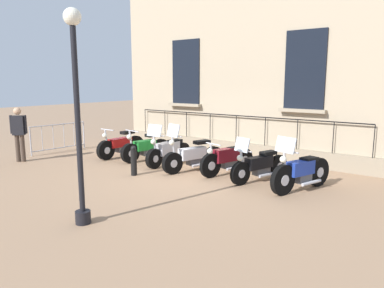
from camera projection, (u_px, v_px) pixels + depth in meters
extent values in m
plane|color=#9E7A5B|center=(192.00, 171.00, 10.59)|extent=(60.00, 60.00, 0.00)
cube|color=tan|center=(245.00, 30.00, 12.19)|extent=(0.60, 10.26, 8.58)
cube|color=gray|center=(236.00, 149.00, 12.59)|extent=(0.20, 10.26, 0.51)
cube|color=black|center=(305.00, 70.00, 10.84)|extent=(0.06, 1.23, 2.34)
cube|color=tan|center=(302.00, 111.00, 10.99)|extent=(0.24, 1.43, 0.10)
cube|color=black|center=(186.00, 72.00, 13.51)|extent=(0.06, 1.23, 2.34)
cube|color=tan|center=(185.00, 105.00, 13.65)|extent=(0.24, 1.43, 0.10)
cube|color=black|center=(236.00, 116.00, 12.35)|extent=(0.03, 8.62, 0.03)
cylinder|color=black|center=(145.00, 121.00, 14.98)|extent=(0.02, 0.02, 0.92)
cylinder|color=black|center=(165.00, 123.00, 14.34)|extent=(0.02, 0.02, 0.92)
cylinder|color=black|center=(187.00, 124.00, 13.70)|extent=(0.02, 0.02, 0.92)
cylinder|color=black|center=(210.00, 127.00, 13.07)|extent=(0.02, 0.02, 0.92)
cylinder|color=black|center=(236.00, 129.00, 12.43)|extent=(0.02, 0.02, 0.92)
cylinder|color=black|center=(265.00, 132.00, 11.79)|extent=(0.02, 0.02, 0.92)
cylinder|color=black|center=(297.00, 134.00, 11.16)|extent=(0.02, 0.02, 0.92)
cylinder|color=black|center=(333.00, 138.00, 10.52)|extent=(0.02, 0.02, 0.92)
cylinder|color=black|center=(374.00, 141.00, 9.88)|extent=(0.02, 0.02, 0.92)
cylinder|color=black|center=(106.00, 150.00, 12.04)|extent=(0.65, 0.17, 0.65)
cylinder|color=silver|center=(106.00, 150.00, 12.04)|extent=(0.23, 0.18, 0.23)
cylinder|color=black|center=(136.00, 145.00, 13.08)|extent=(0.65, 0.17, 0.65)
cylinder|color=silver|center=(136.00, 145.00, 13.08)|extent=(0.23, 0.18, 0.23)
cube|color=red|center=(120.00, 142.00, 12.49)|extent=(0.86, 0.32, 0.29)
cube|color=#4C4C51|center=(123.00, 148.00, 12.60)|extent=(0.52, 0.25, 0.23)
cube|color=black|center=(127.00, 132.00, 12.70)|extent=(0.48, 0.28, 0.10)
cylinder|color=silver|center=(107.00, 140.00, 12.02)|extent=(0.16, 0.06, 0.69)
cylinder|color=silver|center=(107.00, 130.00, 12.00)|extent=(0.05, 0.65, 0.04)
sphere|color=white|center=(105.00, 136.00, 11.94)|extent=(0.16, 0.16, 0.16)
cylinder|color=silver|center=(129.00, 151.00, 12.65)|extent=(0.77, 0.10, 0.08)
cylinder|color=black|center=(130.00, 153.00, 11.57)|extent=(0.65, 0.26, 0.64)
cylinder|color=silver|center=(130.00, 153.00, 11.57)|extent=(0.25, 0.21, 0.22)
cylinder|color=black|center=(161.00, 148.00, 12.45)|extent=(0.65, 0.26, 0.64)
cylinder|color=silver|center=(161.00, 148.00, 12.45)|extent=(0.25, 0.21, 0.22)
cube|color=#1E842D|center=(145.00, 145.00, 11.94)|extent=(0.78, 0.42, 0.30)
cube|color=#4C4C51|center=(147.00, 151.00, 12.05)|extent=(0.48, 0.32, 0.22)
cube|color=black|center=(152.00, 135.00, 12.10)|extent=(0.45, 0.34, 0.10)
cylinder|color=silver|center=(131.00, 142.00, 11.55)|extent=(0.17, 0.08, 0.72)
cylinder|color=silver|center=(132.00, 131.00, 11.52)|extent=(0.14, 0.69, 0.04)
sphere|color=white|center=(129.00, 137.00, 11.47)|extent=(0.16, 0.16, 0.16)
cylinder|color=silver|center=(154.00, 155.00, 12.04)|extent=(0.67, 0.18, 0.08)
cylinder|color=black|center=(154.00, 159.00, 10.84)|extent=(0.61, 0.15, 0.61)
cylinder|color=silver|center=(154.00, 159.00, 10.84)|extent=(0.22, 0.16, 0.21)
cylinder|color=black|center=(183.00, 152.00, 11.90)|extent=(0.61, 0.15, 0.61)
cylinder|color=silver|center=(183.00, 152.00, 11.90)|extent=(0.22, 0.16, 0.21)
cube|color=#B2B2BC|center=(168.00, 148.00, 11.29)|extent=(0.83, 0.31, 0.37)
cube|color=#4C4C51|center=(170.00, 156.00, 11.41)|extent=(0.50, 0.25, 0.21)
cube|color=black|center=(175.00, 141.00, 11.53)|extent=(0.47, 0.28, 0.10)
cylinder|color=silver|center=(155.00, 147.00, 10.82)|extent=(0.16, 0.06, 0.70)
cylinder|color=silver|center=(156.00, 135.00, 10.80)|extent=(0.05, 0.65, 0.04)
sphere|color=white|center=(153.00, 142.00, 10.74)|extent=(0.16, 0.16, 0.16)
cylinder|color=silver|center=(177.00, 159.00, 11.46)|extent=(0.75, 0.09, 0.08)
cube|color=silver|center=(154.00, 130.00, 10.73)|extent=(0.13, 0.54, 0.36)
cylinder|color=black|center=(172.00, 163.00, 10.19)|extent=(0.64, 0.31, 0.63)
cylinder|color=silver|center=(172.00, 163.00, 10.19)|extent=(0.26, 0.22, 0.22)
cylinder|color=black|center=(213.00, 156.00, 11.11)|extent=(0.64, 0.31, 0.63)
cylinder|color=silver|center=(213.00, 156.00, 11.11)|extent=(0.26, 0.22, 0.22)
cube|color=silver|center=(192.00, 153.00, 10.59)|extent=(0.91, 0.50, 0.32)
cube|color=#4C4C51|center=(195.00, 161.00, 10.69)|extent=(0.56, 0.35, 0.22)
cube|color=black|center=(202.00, 142.00, 10.75)|extent=(0.54, 0.37, 0.10)
cylinder|color=silver|center=(174.00, 150.00, 10.16)|extent=(0.17, 0.10, 0.78)
cylinder|color=silver|center=(175.00, 136.00, 10.12)|extent=(0.20, 0.60, 0.04)
sphere|color=white|center=(172.00, 142.00, 10.08)|extent=(0.16, 0.16, 0.16)
cylinder|color=silver|center=(203.00, 164.00, 10.69)|extent=(0.77, 0.28, 0.08)
cube|color=silver|center=(173.00, 131.00, 10.06)|extent=(0.25, 0.52, 0.36)
cylinder|color=black|center=(210.00, 166.00, 9.82)|extent=(0.68, 0.29, 0.67)
cylinder|color=silver|center=(210.00, 166.00, 9.82)|extent=(0.26, 0.19, 0.23)
cylinder|color=black|center=(243.00, 159.00, 10.58)|extent=(0.68, 0.29, 0.67)
cylinder|color=silver|center=(243.00, 159.00, 10.58)|extent=(0.26, 0.19, 0.23)
cube|color=maroon|center=(226.00, 155.00, 10.13)|extent=(0.84, 0.47, 0.37)
cube|color=#4C4C51|center=(229.00, 163.00, 10.23)|extent=(0.52, 0.33, 0.23)
cube|color=black|center=(235.00, 149.00, 10.30)|extent=(0.49, 0.35, 0.10)
cylinder|color=silver|center=(212.00, 155.00, 9.80)|extent=(0.17, 0.10, 0.59)
cylinder|color=silver|center=(213.00, 144.00, 9.78)|extent=(0.19, 0.58, 0.04)
sphere|color=white|center=(210.00, 151.00, 9.74)|extent=(0.16, 0.16, 0.16)
cylinder|color=silver|center=(236.00, 168.00, 10.23)|extent=(0.71, 0.27, 0.08)
cylinder|color=black|center=(240.00, 173.00, 9.12)|extent=(0.61, 0.29, 0.60)
cylinder|color=silver|center=(240.00, 173.00, 9.12)|extent=(0.24, 0.19, 0.21)
cylinder|color=black|center=(278.00, 166.00, 9.95)|extent=(0.61, 0.29, 0.60)
cylinder|color=silver|center=(278.00, 166.00, 9.95)|extent=(0.24, 0.19, 0.21)
cube|color=black|center=(259.00, 162.00, 9.47)|extent=(0.86, 0.48, 0.31)
cube|color=#4C4C51|center=(261.00, 170.00, 9.57)|extent=(0.53, 0.34, 0.21)
cube|color=black|center=(268.00, 153.00, 9.63)|extent=(0.51, 0.35, 0.10)
cylinder|color=silver|center=(242.00, 162.00, 9.10)|extent=(0.17, 0.10, 0.59)
cylinder|color=silver|center=(244.00, 150.00, 9.08)|extent=(0.19, 0.53, 0.04)
sphere|color=white|center=(240.00, 158.00, 9.04)|extent=(0.16, 0.16, 0.16)
cylinder|color=silver|center=(269.00, 174.00, 9.57)|extent=(0.74, 0.29, 0.08)
cube|color=silver|center=(242.00, 145.00, 9.02)|extent=(0.25, 0.46, 0.36)
cylinder|color=black|center=(283.00, 180.00, 8.31)|extent=(0.72, 0.34, 0.72)
cylinder|color=silver|center=(283.00, 180.00, 8.31)|extent=(0.29, 0.22, 0.25)
cylinder|color=black|center=(318.00, 172.00, 9.04)|extent=(0.72, 0.34, 0.72)
cylinder|color=silver|center=(318.00, 172.00, 9.04)|extent=(0.29, 0.22, 0.25)
cube|color=#1E389E|center=(300.00, 168.00, 8.61)|extent=(0.80, 0.51, 0.33)
cube|color=#4C4C51|center=(302.00, 177.00, 8.71)|extent=(0.50, 0.36, 0.25)
cube|color=black|center=(309.00, 159.00, 8.76)|extent=(0.48, 0.38, 0.10)
cylinder|color=silver|center=(285.00, 166.00, 8.28)|extent=(0.17, 0.11, 0.67)
cylinder|color=silver|center=(287.00, 151.00, 8.25)|extent=(0.23, 0.62, 0.04)
sphere|color=white|center=(283.00, 159.00, 8.22)|extent=(0.16, 0.16, 0.16)
cylinder|color=silver|center=(311.00, 183.00, 8.68)|extent=(0.66, 0.28, 0.08)
cube|color=silver|center=(286.00, 145.00, 8.19)|extent=(0.28, 0.54, 0.36)
cylinder|color=black|center=(83.00, 217.00, 6.69)|extent=(0.28, 0.28, 0.24)
cylinder|color=black|center=(78.00, 126.00, 6.40)|extent=(0.10, 0.10, 3.62)
sphere|color=white|center=(72.00, 17.00, 6.08)|extent=(0.30, 0.30, 0.30)
cylinder|color=#B7B7BF|center=(84.00, 135.00, 14.18)|extent=(0.05, 0.05, 1.05)
cylinder|color=#B7B7BF|center=(31.00, 141.00, 12.57)|extent=(0.05, 0.05, 1.05)
cylinder|color=#B7B7BF|center=(58.00, 124.00, 13.29)|extent=(2.13, 0.15, 0.04)
cylinder|color=#B7B7BF|center=(59.00, 148.00, 13.44)|extent=(2.13, 0.15, 0.04)
cylinder|color=#B7B7BF|center=(74.00, 134.00, 13.84)|extent=(0.02, 0.02, 0.87)
cylinder|color=#B7B7BF|center=(64.00, 135.00, 13.52)|extent=(0.02, 0.02, 0.87)
cylinder|color=#B7B7BF|center=(53.00, 136.00, 13.20)|extent=(0.02, 0.02, 0.87)
cylinder|color=#B7B7BF|center=(42.00, 138.00, 12.88)|extent=(0.02, 0.02, 0.87)
cylinder|color=black|center=(134.00, 163.00, 10.06)|extent=(0.17, 0.17, 0.73)
sphere|color=black|center=(133.00, 148.00, 9.99)|extent=(0.15, 0.15, 0.15)
cylinder|color=#47382D|center=(23.00, 148.00, 11.78)|extent=(0.14, 0.14, 0.88)
cylinder|color=#47382D|center=(18.00, 148.00, 11.77)|extent=(0.14, 0.14, 0.88)
cube|color=black|center=(18.00, 125.00, 11.65)|extent=(0.40, 0.41, 0.62)
sphere|color=tan|center=(17.00, 111.00, 11.57)|extent=(0.24, 0.24, 0.24)
cylinder|color=black|center=(25.00, 124.00, 11.66)|extent=(0.09, 0.09, 0.59)
cylinder|color=black|center=(11.00, 124.00, 11.62)|extent=(0.09, 0.09, 0.59)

